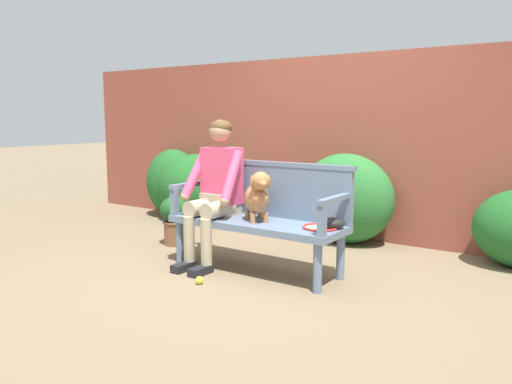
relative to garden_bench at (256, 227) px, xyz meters
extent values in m
plane|color=#7A664C|center=(0.00, 0.00, -0.40)|extent=(40.00, 40.00, 0.00)
cube|color=brown|center=(0.00, 1.80, 0.62)|extent=(8.00, 0.30, 2.04)
ellipsoid|color=#1E5B23|center=(-2.38, 1.46, 0.06)|extent=(0.83, 0.63, 0.92)
ellipsoid|color=#1E5B23|center=(-1.91, 1.41, 0.04)|extent=(1.08, 0.89, 0.88)
ellipsoid|color=#286B2D|center=(0.20, 1.41, 0.09)|extent=(1.08, 0.69, 0.97)
cube|color=slate|center=(0.00, 0.00, 0.03)|extent=(1.60, 0.53, 0.06)
cylinder|color=slate|center=(-0.72, -0.20, -0.20)|extent=(0.07, 0.07, 0.40)
cylinder|color=slate|center=(0.72, -0.20, -0.20)|extent=(0.07, 0.07, 0.40)
cylinder|color=slate|center=(-0.72, 0.20, -0.20)|extent=(0.07, 0.07, 0.40)
cylinder|color=slate|center=(0.72, 0.20, -0.20)|extent=(0.07, 0.07, 0.40)
cube|color=slate|center=(0.00, 0.23, 0.29)|extent=(1.60, 0.05, 0.46)
cube|color=slate|center=(0.00, 0.23, 0.54)|extent=(1.64, 0.06, 0.04)
cube|color=slate|center=(-0.76, -0.22, 0.18)|extent=(0.06, 0.06, 0.24)
cube|color=slate|center=(-0.76, 0.00, 0.32)|extent=(0.06, 0.53, 0.04)
cube|color=slate|center=(0.76, -0.22, 0.18)|extent=(0.06, 0.06, 0.24)
cube|color=slate|center=(0.76, 0.00, 0.32)|extent=(0.06, 0.53, 0.04)
cube|color=black|center=(-0.53, -0.36, -0.36)|extent=(0.10, 0.24, 0.07)
cylinder|color=tan|center=(-0.53, -0.28, -0.12)|extent=(0.10, 0.10, 0.41)
cylinder|color=tan|center=(-0.53, -0.12, 0.14)|extent=(0.15, 0.33, 0.15)
cube|color=black|center=(-0.33, -0.36, -0.36)|extent=(0.10, 0.24, 0.07)
cylinder|color=tan|center=(-0.33, -0.28, -0.12)|extent=(0.10, 0.10, 0.41)
cylinder|color=tan|center=(-0.33, -0.12, 0.14)|extent=(0.15, 0.33, 0.15)
cube|color=tan|center=(-0.43, 0.05, 0.16)|extent=(0.32, 0.24, 0.20)
cube|color=#E04770|center=(-0.43, 0.07, 0.42)|extent=(0.34, 0.22, 0.52)
cylinder|color=#E04770|center=(-0.64, -0.06, 0.44)|extent=(0.14, 0.34, 0.45)
sphere|color=tan|center=(-0.66, -0.18, 0.24)|extent=(0.09, 0.09, 0.09)
cylinder|color=#E04770|center=(-0.22, -0.06, 0.44)|extent=(0.14, 0.34, 0.45)
sphere|color=tan|center=(-0.20, -0.18, 0.24)|extent=(0.09, 0.09, 0.09)
sphere|color=tan|center=(-0.43, 0.05, 0.83)|extent=(0.20, 0.20, 0.20)
ellipsoid|color=#51381E|center=(-0.43, 0.06, 0.86)|extent=(0.21, 0.21, 0.14)
cylinder|color=#AD7042|center=(0.04, -0.11, 0.10)|extent=(0.05, 0.05, 0.08)
cylinder|color=#AD7042|center=(0.12, -0.03, 0.10)|extent=(0.05, 0.05, 0.08)
cylinder|color=#AD7042|center=(-0.10, 0.01, 0.10)|extent=(0.05, 0.05, 0.08)
cylinder|color=#AD7042|center=(-0.02, 0.10, 0.10)|extent=(0.05, 0.05, 0.08)
ellipsoid|color=#AD7042|center=(0.01, -0.01, 0.25)|extent=(0.38, 0.37, 0.25)
sphere|color=#AD7042|center=(0.09, -0.08, 0.27)|extent=(0.15, 0.15, 0.15)
sphere|color=#AD7042|center=(0.12, -0.10, 0.43)|extent=(0.16, 0.16, 0.16)
ellipsoid|color=#AD7042|center=(0.17, -0.15, 0.41)|extent=(0.11, 0.11, 0.06)
ellipsoid|color=#AD7042|center=(0.07, -0.14, 0.41)|extent=(0.06, 0.06, 0.12)
ellipsoid|color=#AD7042|center=(0.15, -0.04, 0.41)|extent=(0.06, 0.06, 0.12)
sphere|color=#AD7042|center=(-0.10, 0.09, 0.30)|extent=(0.07, 0.07, 0.07)
torus|color=red|center=(0.62, 0.03, 0.07)|extent=(0.36, 0.36, 0.02)
cylinder|color=silver|center=(0.62, 0.03, 0.06)|extent=(0.25, 0.25, 0.00)
cube|color=red|center=(0.57, 0.18, 0.07)|extent=(0.05, 0.08, 0.02)
cylinder|color=black|center=(0.53, 0.32, 0.07)|extent=(0.09, 0.22, 0.03)
ellipsoid|color=black|center=(0.70, 0.07, 0.11)|extent=(0.28, 0.26, 0.09)
sphere|color=#CCDB33|center=(-0.17, -0.57, -0.36)|extent=(0.07, 0.07, 0.07)
cylinder|color=brown|center=(-1.24, 0.30, -0.27)|extent=(0.25, 0.25, 0.24)
torus|color=brown|center=(-1.24, 0.30, -0.15)|extent=(0.28, 0.28, 0.02)
ellipsoid|color=#194C1E|center=(-1.24, 0.30, -0.01)|extent=(0.33, 0.33, 0.28)
camera|label=1|loc=(2.50, -3.62, 0.95)|focal=35.97mm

